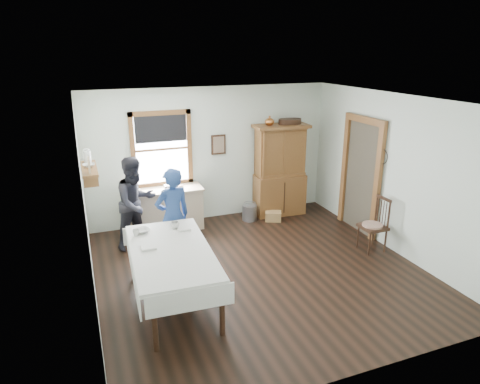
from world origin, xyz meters
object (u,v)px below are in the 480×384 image
Objects in this scene: spindle_chair at (373,224)px; woman_blue at (173,220)px; dining_table at (172,277)px; china_hutch at (280,170)px; wicker_basket at (273,216)px; pail at (250,212)px; work_counter at (165,209)px; figure_dark at (136,206)px.

spindle_chair is 3.44m from woman_blue.
woman_blue is (-3.34, 0.79, 0.27)m from spindle_chair.
dining_table is 2.12× the size of spindle_chair.
dining_table is at bearing -135.11° from china_hutch.
spindle_chair is (0.74, -2.19, -0.47)m from china_hutch.
woman_blue is at bearing -155.38° from wicker_basket.
china_hutch is at bearing 48.88° from wicker_basket.
spindle_chair is at bearing -54.40° from pail.
spindle_chair is 2.99× the size of pail.
china_hutch reaches higher than dining_table.
work_counter is 1.45m from woman_blue.
figure_dark is (-0.46, 0.85, 0.01)m from woman_blue.
figure_dark is at bearing -73.76° from woman_blue.
work_counter is at bearing -177.12° from china_hutch.
work_counter is 2.63m from dining_table.
dining_table is 1.35× the size of figure_dark.
pail is (-1.48, 2.06, -0.32)m from spindle_chair.
woman_blue is at bearing 165.92° from spindle_chair.
work_counter is 0.97× the size of woman_blue.
pail is at bearing -3.74° from work_counter.
work_counter is 3.88m from spindle_chair.
figure_dark is (-0.17, 2.04, 0.35)m from dining_table.
spindle_chair is at bearing -68.23° from china_hutch.
spindle_chair is at bearing -60.80° from wicker_basket.
dining_table is (-0.44, -2.59, -0.00)m from work_counter.
work_counter is at bearing 170.81° from wicker_basket.
figure_dark is at bearing -169.86° from pail.
spindle_chair is 2.99× the size of wicker_basket.
woman_blue is (-2.60, -1.39, -0.21)m from china_hutch.
china_hutch is 2.36m from spindle_chair.
china_hutch is 3.92m from dining_table.
dining_table reaches higher than pail.
spindle_chair reaches higher than wicker_basket.
wicker_basket is (-1.03, 1.85, -0.39)m from spindle_chair.
work_counter is at bearing -108.28° from woman_blue.
spindle_chair is 0.65× the size of woman_blue.
wicker_basket is (0.44, -0.21, -0.07)m from pail.
pail is at bearing -158.21° from woman_blue.
china_hutch reaches higher than pail.
wicker_basket is (2.16, -0.35, -0.32)m from work_counter.
wicker_basket is 0.22× the size of woman_blue.
pail is (1.72, -0.14, -0.25)m from work_counter.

